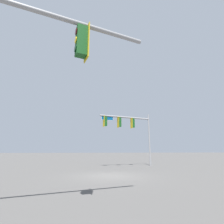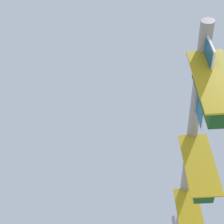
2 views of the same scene
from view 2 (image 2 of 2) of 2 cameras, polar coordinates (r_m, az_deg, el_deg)
The scene contains 1 object.
signal_pole_near at distance 6.54m, azimuth 14.88°, elevation -17.59°, with size 6.69×1.21×6.41m.
Camera 2 is at (1.84, -7.71, 1.91)m, focal length 50.00 mm.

